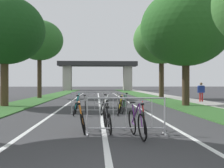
{
  "coord_description": "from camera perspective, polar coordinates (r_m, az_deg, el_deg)",
  "views": [
    {
      "loc": [
        -0.22,
        -3.81,
        1.43
      ],
      "look_at": [
        0.9,
        16.82,
        1.42
      ],
      "focal_mm": 45.82,
      "sensor_mm": 36.0,
      "label": 1
    }
  ],
  "objects": [
    {
      "name": "bicycle_black_3",
      "position": [
        8.61,
        -1.0,
        -7.23
      ],
      "size": [
        0.52,
        1.71,
        0.86
      ],
      "rotation": [
        0.0,
        0.0,
        0.09
      ],
      "color": "black",
      "rests_on": "ground"
    },
    {
      "name": "bicycle_green_4",
      "position": [
        14.22,
        2.57,
        -4.19
      ],
      "size": [
        0.57,
        1.74,
        0.99
      ],
      "rotation": [
        0.0,
        0.0,
        2.91
      ],
      "color": "black",
      "rests_on": "ground"
    },
    {
      "name": "grass_verge_left",
      "position": [
        33.2,
        -12.23,
        -2.41
      ],
      "size": [
        2.65,
        70.74,
        0.05
      ],
      "primitive_type": "cube",
      "color": "#2D5B26",
      "rests_on": "ground"
    },
    {
      "name": "lane_stripe_center",
      "position": [
        24.31,
        -2.58,
        -3.34
      ],
      "size": [
        0.14,
        40.92,
        0.01
      ],
      "primitive_type": "cube",
      "color": "silver",
      "rests_on": "ground"
    },
    {
      "name": "crowd_barrier_second",
      "position": [
        13.76,
        -3.47,
        -3.78
      ],
      "size": [
        2.26,
        0.45,
        1.05
      ],
      "rotation": [
        0.0,
        0.0,
        0.0
      ],
      "color": "#ADADB2",
      "rests_on": "ground"
    },
    {
      "name": "tree_right_oak_mid",
      "position": [
        28.51,
        9.84,
        8.64
      ],
      "size": [
        5.48,
        5.48,
        8.06
      ],
      "color": "#3D2D1E",
      "rests_on": "ground"
    },
    {
      "name": "tree_left_pine_far",
      "position": [
        19.48,
        -20.68,
        9.98
      ],
      "size": [
        5.07,
        5.07,
        6.98
      ],
      "color": "#4C3823",
      "rests_on": "ground"
    },
    {
      "name": "bicycle_red_7",
      "position": [
        8.64,
        6.39,
        -7.03
      ],
      "size": [
        0.43,
        1.6,
        0.91
      ],
      "rotation": [
        0.0,
        0.0,
        -0.17
      ],
      "color": "black",
      "rests_on": "ground"
    },
    {
      "name": "tree_left_oak_near",
      "position": [
        29.6,
        -14.27,
        8.4
      ],
      "size": [
        4.7,
        4.7,
        7.77
      ],
      "color": "#3D2D1E",
      "rests_on": "ground"
    },
    {
      "name": "bicycle_silver_6",
      "position": [
        14.2,
        -5.32,
        -4.32
      ],
      "size": [
        0.47,
        1.7,
        0.9
      ],
      "rotation": [
        0.0,
        0.0,
        0.04
      ],
      "color": "black",
      "rests_on": "ground"
    },
    {
      "name": "bicycle_yellow_1",
      "position": [
        13.33,
        1.62,
        -4.52
      ],
      "size": [
        0.61,
        1.67,
        0.96
      ],
      "rotation": [
        0.0,
        0.0,
        -0.16
      ],
      "color": "black",
      "rests_on": "ground"
    },
    {
      "name": "overpass_bridge",
      "position": [
        62.35,
        -2.89,
        2.87
      ],
      "size": [
        17.05,
        4.21,
        6.27
      ],
      "color": "#2D2D30",
      "rests_on": "ground"
    },
    {
      "name": "lane_stripe_left_lane",
      "position": [
        24.4,
        -7.97,
        -3.33
      ],
      "size": [
        0.14,
        40.92,
        0.01
      ],
      "primitive_type": "cube",
      "color": "silver",
      "rests_on": "ground"
    },
    {
      "name": "lane_stripe_right_lane",
      "position": [
        24.44,
        2.81,
        -3.33
      ],
      "size": [
        0.14,
        40.92,
        0.01
      ],
      "primitive_type": "cube",
      "color": "silver",
      "rests_on": "ground"
    },
    {
      "name": "tree_right_maple_mid",
      "position": [
        19.34,
        14.5,
        10.79
      ],
      "size": [
        5.82,
        5.82,
        7.53
      ],
      "color": "#3D2D1E",
      "rests_on": "ground"
    },
    {
      "name": "crowd_barrier_nearest",
      "position": [
        8.12,
        2.84,
        -6.43
      ],
      "size": [
        2.27,
        0.49,
        1.05
      ],
      "rotation": [
        0.0,
        0.0,
        -0.02
      ],
      "color": "#ADADB2",
      "rests_on": "ground"
    },
    {
      "name": "bicycle_teal_5",
      "position": [
        13.21,
        -7.19,
        -4.52
      ],
      "size": [
        0.44,
        1.71,
        1.03
      ],
      "rotation": [
        0.0,
        0.0,
        -0.01
      ],
      "color": "black",
      "rests_on": "ground"
    },
    {
      "name": "bicycle_purple_2",
      "position": [
        7.67,
        4.95,
        -7.8
      ],
      "size": [
        0.55,
        1.69,
        0.99
      ],
      "rotation": [
        0.0,
        0.0,
        3.27
      ],
      "color": "black",
      "rests_on": "ground"
    },
    {
      "name": "sidewalk_path_right",
      "position": [
        33.73,
        10.55,
        -2.34
      ],
      "size": [
        1.83,
        70.74,
        0.08
      ],
      "primitive_type": "cube",
      "color": "gray",
      "rests_on": "ground"
    },
    {
      "name": "pedestrian_with_backpack",
      "position": [
        22.92,
        17.36,
        -1.22
      ],
      "size": [
        0.56,
        0.29,
        1.54
      ],
      "rotation": [
        0.0,
        0.0,
        3.05
      ],
      "color": "#B21E1E",
      "rests_on": "ground"
    },
    {
      "name": "bicycle_orange_0",
      "position": [
        8.53,
        -5.89,
        -7.27
      ],
      "size": [
        0.51,
        1.6,
        0.95
      ],
      "rotation": [
        0.0,
        0.0,
        0.04
      ],
      "color": "black",
      "rests_on": "ground"
    },
    {
      "name": "bicycle_white_8",
      "position": [
        13.39,
        -1.47,
        -4.54
      ],
      "size": [
        0.63,
        1.63,
        0.97
      ],
      "rotation": [
        0.0,
        0.0,
        -0.21
      ],
      "color": "black",
      "rests_on": "ground"
    },
    {
      "name": "grass_verge_right",
      "position": [
        33.27,
        6.79,
        -2.4
      ],
      "size": [
        2.65,
        70.74,
        0.05
      ],
      "primitive_type": "cube",
      "color": "#2D5B26",
      "rests_on": "ground"
    }
  ]
}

